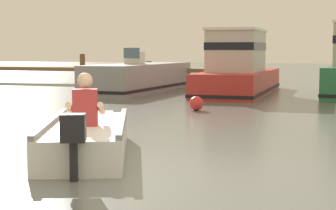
{
  "coord_description": "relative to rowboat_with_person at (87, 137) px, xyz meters",
  "views": [
    {
      "loc": [
        2.12,
        -6.04,
        1.5
      ],
      "look_at": [
        -0.63,
        3.27,
        0.55
      ],
      "focal_mm": 59.77,
      "sensor_mm": 36.0,
      "label": 1
    }
  ],
  "objects": [
    {
      "name": "rowboat_with_person",
      "position": [
        0.0,
        0.0,
        0.0
      ],
      "size": [
        2.08,
        3.63,
        1.19
      ],
      "color": "white",
      "rests_on": "ground"
    },
    {
      "name": "moored_boat_grey",
      "position": [
        -3.41,
        12.04,
        0.23
      ],
      "size": [
        2.26,
        6.64,
        1.59
      ],
      "color": "gray",
      "rests_on": "ground"
    },
    {
      "name": "mooring_buoy",
      "position": [
        0.15,
        6.14,
        -0.07
      ],
      "size": [
        0.36,
        0.36,
        0.36
      ],
      "primitive_type": "sphere",
      "color": "red",
      "rests_on": "ground"
    },
    {
      "name": "wooden_dock",
      "position": [
        -7.72,
        15.55,
        0.42
      ],
      "size": [
        15.55,
        1.64,
        1.34
      ],
      "color": "brown",
      "rests_on": "ground"
    },
    {
      "name": "ground_plane",
      "position": [
        1.29,
        -1.33,
        -0.25
      ],
      "size": [
        120.0,
        120.0,
        0.0
      ],
      "primitive_type": "plane",
      "color": "slate"
    },
    {
      "name": "moored_boat_red",
      "position": [
        0.27,
        11.82,
        0.56
      ],
      "size": [
        2.15,
        6.84,
        2.22
      ],
      "color": "#B72D28",
      "rests_on": "ground"
    }
  ]
}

